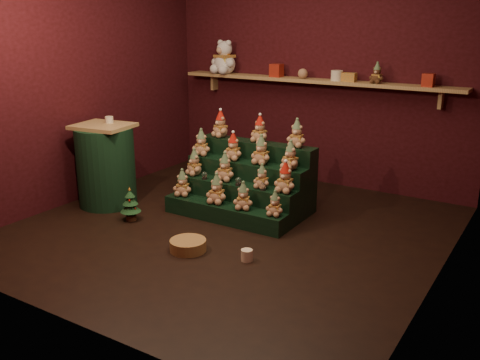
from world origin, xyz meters
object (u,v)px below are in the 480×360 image
Objects in this scene: snow_globe_c at (263,186)px; side_table at (106,165)px; wicker_basket at (188,245)px; riser_tier_front at (224,213)px; snow_globe_b at (238,181)px; mini_christmas_tree at (130,204)px; snow_globe_a at (204,175)px; brown_bear at (377,73)px; mug_right at (247,255)px; mug_left at (190,241)px; white_bear at (225,53)px.

side_table is (-1.78, -0.41, 0.05)m from snow_globe_c.
wicker_basket is at bearing -26.92° from side_table.
riser_tier_front is 15.71× the size of snow_globe_b.
snow_globe_b is at bearing 35.31° from mini_christmas_tree.
snow_globe_a is 0.73m from snow_globe_c.
brown_bear reaches higher than riser_tier_front.
wicker_basket is at bearing -105.86° from brown_bear.
mug_left is at bearing 179.81° from mug_right.
riser_tier_front is 2.56× the size of white_bear.
side_table is at bearing -167.10° from snow_globe_c.
wicker_basket is 2.94m from brown_bear.
snow_globe_b reaches higher than snow_globe_c.
snow_globe_c reaches higher than wicker_basket.
wicker_basket is 3.14m from white_bear.
mug_left is (-0.30, -0.84, -0.36)m from snow_globe_c.
snow_globe_a is 0.84m from mini_christmas_tree.
side_table is 2.19m from mug_right.
riser_tier_front is at bearing 2.21° from side_table.
brown_bear is (2.39, 1.92, 0.98)m from side_table.
mini_christmas_tree is (-0.92, -0.65, -0.23)m from snow_globe_b.
snow_globe_c is at bearing 23.31° from riser_tier_front.
wicker_basket is at bearing -16.82° from mini_christmas_tree.
riser_tier_front is 4.21× the size of wicker_basket.
snow_globe_c reaches higher than riser_tier_front.
side_table reaches higher than riser_tier_front.
white_bear is (-1.22, 2.45, 1.54)m from wicker_basket.
brown_bear reaches higher than snow_globe_c.
mug_right is (0.62, -0.84, -0.35)m from snow_globe_b.
snow_globe_a is at bearing 117.19° from wicker_basket.
snow_globe_c reaches higher than mini_christmas_tree.
snow_globe_a is 1.39m from mug_right.
brown_bear reaches higher than mug_left.
side_table is 9.00× the size of mug_right.
mini_christmas_tree is at bearing -126.74° from snow_globe_a.
wicker_basket is (0.97, -0.29, -0.13)m from mini_christmas_tree.
riser_tier_front is at bearing 99.28° from wicker_basket.
wicker_basket is at bearing -50.75° from white_bear.
riser_tier_front is 15.90× the size of mug_left.
side_table is at bearing -164.65° from snow_globe_b.
mini_christmas_tree is (0.57, -0.24, -0.28)m from side_table.
side_table is 2.77× the size of wicker_basket.
snow_globe_c is 0.97m from mug_right.
brown_bear is (0.97, 1.67, 1.34)m from riser_tier_front.
side_table is 2.26m from white_bear.
snow_globe_c is 0.96m from mug_left.
brown_bear is (0.90, 2.35, 1.39)m from mug_left.
wicker_basket is at bearing -169.55° from mug_right.
snow_globe_a is 0.09× the size of side_table.
snow_globe_c is at bearing 110.85° from mug_right.
snow_globe_a is at bearing -51.28° from white_bear.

